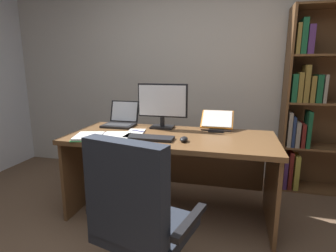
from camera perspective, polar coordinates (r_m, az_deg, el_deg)
The scene contains 12 objects.
wall_back at distance 3.39m, azimuth 7.53°, elevation 11.09°, with size 5.70×0.12×2.54m, color beige.
desk at distance 2.50m, azimuth 0.99°, elevation -5.94°, with size 1.81×0.80×0.75m.
bookshelf at distance 3.27m, azimuth 29.48°, elevation 3.95°, with size 0.94×0.34×1.95m.
office_chair at distance 1.67m, azimuth -6.07°, elevation -21.26°, with size 0.69×0.60×0.98m.
monitor at distance 2.63m, azimuth -1.19°, elevation 4.34°, with size 0.50×0.16×0.44m.
laptop at distance 2.81m, azimuth -10.02°, elevation 1.16°, with size 0.31×0.32×0.24m.
keyboard at distance 2.25m, azimuth -4.15°, elevation -2.52°, with size 0.42×0.15×0.02m, color black.
computer_mouse at distance 2.17m, azimuth 3.39°, elevation -2.80°, with size 0.06×0.10×0.04m, color black.
reading_stand_with_book at distance 2.63m, azimuth 10.38°, elevation 1.09°, with size 0.30×0.27×0.17m.
open_binder at distance 2.36m, azimuth -13.78°, elevation -2.16°, with size 0.53×0.39×0.02m.
notepad at distance 2.50m, azimuth -6.79°, elevation -1.21°, with size 0.15×0.21×0.01m, color silver.
pen at distance 2.49m, azimuth -6.36°, elevation -1.04°, with size 0.01×0.01×0.14m, color navy.
Camera 1 is at (0.39, -1.25, 1.34)m, focal length 28.64 mm.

